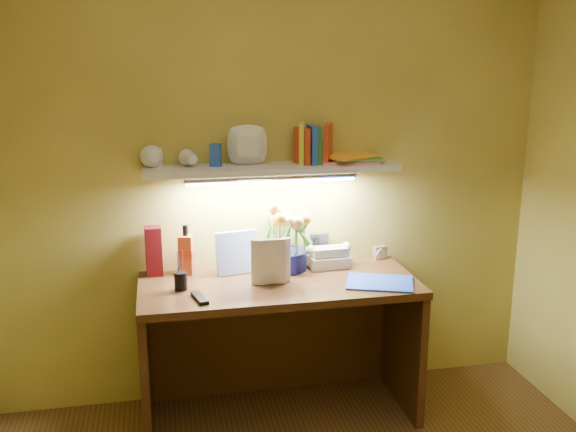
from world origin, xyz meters
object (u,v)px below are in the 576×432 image
Objects in this scene: whisky_bottle at (186,249)px; telephone at (328,255)px; desk_clock at (380,252)px; desk at (279,350)px; flower_bouquet at (287,237)px.

telephone is at bearing -2.74° from whisky_bottle.
whisky_bottle is (-0.75, 0.04, 0.07)m from telephone.
telephone is 0.33m from desk_clock.
telephone is 0.76m from whisky_bottle.
flower_bouquet is at bearing 66.61° from desk.
desk is 19.23× the size of desk_clock.
whisky_bottle reaches higher than telephone.
desk is at bearing -151.75° from telephone.
desk is 0.59m from flower_bouquet.
flower_bouquet reaches higher than desk.
flower_bouquet reaches higher than desk_clock.
telephone is at bearing 31.05° from desk.
flower_bouquet is 0.26m from telephone.
desk is at bearing -26.04° from whisky_bottle.
telephone reaches higher than desk_clock.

